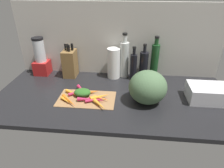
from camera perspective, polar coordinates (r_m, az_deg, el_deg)
The scene contains 25 objects.
ground_plane at distance 145.51cm, azimuth 0.10°, elevation -3.66°, with size 170.00×80.00×3.00cm, color black.
wall_back at distance 168.02cm, azimuth 1.43°, elevation 12.60°, with size 170.00×3.00×60.00cm, color #BCB7AD.
cutting_board at distance 140.87cm, azimuth -7.33°, elevation -4.19°, with size 40.08×23.27×0.80cm, color #997047.
carrot_0 at distance 149.21cm, azimuth -8.75°, elevation -1.53°, with size 2.61×2.61×12.34cm, color #B2264C.
carrot_1 at distance 137.36cm, azimuth -2.97°, elevation -4.18°, with size 2.09×2.09×12.23cm, color orange.
carrot_2 at distance 145.19cm, azimuth -5.68°, elevation -2.27°, with size 2.42×2.42×10.44cm, color orange.
carrot_3 at distance 146.24cm, azimuth -9.33°, elevation -2.33°, with size 2.24×2.24×16.56cm, color #B2264C.
carrot_4 at distance 136.82cm, azimuth -7.08°, elevation -4.37°, with size 2.73×2.73×14.00cm, color #B2264C.
carrot_5 at distance 138.73cm, azimuth -13.16°, elevation -4.64°, with size 2.03×2.03×10.48cm, color orange.
carrot_6 at distance 137.42cm, azimuth -12.27°, elevation -4.74°, with size 2.60×2.60×16.81cm, color orange.
carrot_7 at distance 135.93cm, azimuth -4.37°, elevation -4.61°, with size 2.13×2.13×11.98cm, color #B2264C.
carrot_8 at distance 145.01cm, azimuth -10.98°, elevation -2.76°, with size 2.33×2.33×15.47cm, color orange.
carrot_9 at distance 136.29cm, azimuth -4.33°, elevation -4.51°, with size 2.13×2.13×16.35cm, color #B2264C.
carrot_10 at distance 130.41cm, azimuth -3.56°, elevation -5.99°, with size 2.79×2.79×13.46cm, color orange.
carrot_11 at distance 138.58cm, azimuth -3.53°, elevation -3.63°, with size 3.09×3.09×14.22cm, color orange.
carrot_greens_pile at distance 142.82cm, azimuth -8.54°, elevation -2.41°, with size 12.01×9.24×5.08cm, color #2D6023.
winter_squash at distance 133.20cm, azimuth 10.27°, elevation -0.94°, with size 25.39×23.92×22.95cm, color #4C6B47.
knife_block at distance 172.10cm, azimuth -12.01°, elevation 5.91°, with size 10.30×13.72×28.22cm.
blender_appliance at distance 181.91cm, azimuth -19.85°, elevation 6.85°, with size 12.42×12.42×32.50cm.
paper_towel_roll at distance 165.33cm, azimuth 0.49°, elevation 6.00°, with size 10.50×10.50×25.45cm, color white.
bottle_0 at distance 166.13cm, azimuth 3.54°, elevation 7.26°, with size 7.51×7.51×37.53cm.
bottle_1 at distance 163.36cm, azimuth 6.18°, elevation 5.14°, with size 5.59×5.59×28.30cm.
bottle_2 at distance 164.75cm, azimuth 9.07°, elevation 5.37°, with size 7.05×7.05×30.17cm.
bottle_3 at distance 166.71cm, azimuth 12.18°, elevation 6.58°, with size 6.47×6.47×35.88cm.
dish_rack at distance 151.75cm, azimuth 25.88°, elevation -2.35°, with size 26.90×19.04×10.77cm, color silver.
Camera 1 is at (12.08, -122.72, 75.75)cm, focal length 31.69 mm.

